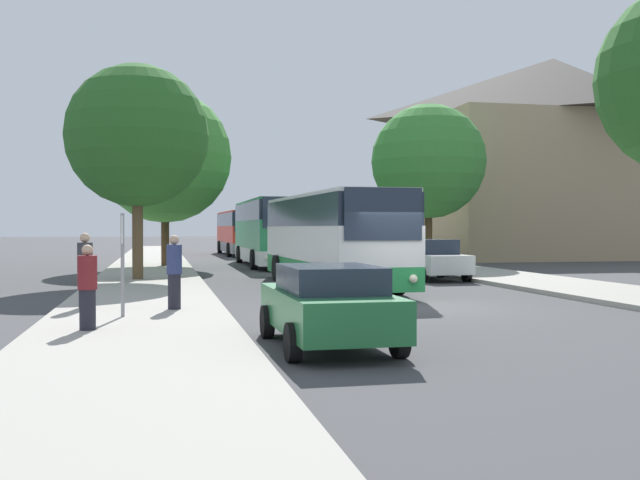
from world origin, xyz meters
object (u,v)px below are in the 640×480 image
parked_car_right_near (432,259)px  pedestrian_waiting_far (85,270)px  tree_left_near (165,156)px  pedestrian_waiting_near (174,272)px  bus_front (331,238)px  tree_left_far (137,136)px  bus_middle (269,231)px  bus_stop_sign (123,252)px  pedestrian_walking_back (87,287)px  parked_car_right_far (334,248)px  parked_car_left_curb (328,304)px  bus_rear (241,232)px  tree_right_mid (429,162)px

parked_car_right_near → pedestrian_waiting_far: size_ratio=2.26×
tree_left_near → pedestrian_waiting_near: bearing=-89.8°
bus_front → tree_left_far: 8.32m
tree_left_far → tree_left_near: bearing=83.8°
bus_front → bus_middle: bus_middle is taller
bus_middle → tree_left_far: tree_left_far is taller
pedestrian_waiting_far → bus_stop_sign: bearing=59.5°
pedestrian_walking_back → parked_car_right_far: bearing=-9.6°
bus_front → bus_stop_sign: size_ratio=5.17×
bus_stop_sign → pedestrian_walking_back: (-0.55, -2.02, -0.59)m
parked_car_left_curb → parked_car_right_near: 17.12m
tree_left_far → bus_stop_sign: bearing=-89.9°
bus_front → pedestrian_waiting_far: (-7.57, -6.67, -0.65)m
bus_middle → pedestrian_waiting_near: 22.66m
parked_car_left_curb → tree_left_far: 17.14m
bus_middle → parked_car_right_near: size_ratio=2.97×
tree_left_near → pedestrian_waiting_far: bearing=-95.8°
bus_front → tree_left_far: bearing=151.5°
bus_rear → tree_right_mid: 20.67m
parked_car_right_far → tree_left_near: size_ratio=0.52×
bus_stop_sign → tree_left_near: 22.21m
parked_car_right_near → tree_left_far: 12.26m
parked_car_left_curb → pedestrian_waiting_far: size_ratio=2.33×
bus_middle → parked_car_right_far: bearing=41.4°
pedestrian_waiting_near → pedestrian_walking_back: bearing=-164.7°
parked_car_right_far → pedestrian_waiting_far: (-12.02, -25.19, 0.26)m
pedestrian_waiting_near → tree_left_far: tree_left_far is taller
parked_car_left_curb → pedestrian_waiting_near: (-2.52, 5.36, 0.28)m
parked_car_right_near → pedestrian_waiting_near: 14.24m
pedestrian_walking_back → tree_left_near: bearing=8.3°
parked_car_left_curb → tree_left_near: tree_left_near is taller
pedestrian_waiting_near → pedestrian_walking_back: 3.70m
tree_left_far → pedestrian_waiting_near: bearing=-83.9°
tree_right_mid → bus_stop_sign: bearing=-125.4°
tree_left_near → tree_left_far: bearing=-96.2°
pedestrian_waiting_far → tree_right_mid: bearing=173.6°
tree_left_near → parked_car_left_curb: bearing=-84.3°
bus_middle → parked_car_right_far: (4.49, 3.91, -1.07)m
bus_stop_sign → tree_right_mid: 25.49m
pedestrian_waiting_near → tree_left_far: bearing=48.2°
parked_car_right_far → parked_car_left_curb: bearing=74.5°
bus_front → bus_stop_sign: bus_front is taller
bus_middle → pedestrian_waiting_near: (-5.44, -21.98, -0.84)m
pedestrian_walking_back → tree_left_far: 14.73m
bus_front → parked_car_right_far: bearing=74.7°
bus_middle → bus_rear: (0.16, 15.98, -0.13)m
parked_car_right_far → bus_rear: bearing=-72.4°
bus_stop_sign → tree_left_far: bearing=90.1°
parked_car_right_far → pedestrian_walking_back: pedestrian_walking_back is taller
parked_car_right_far → bus_stop_sign: bearing=65.7°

